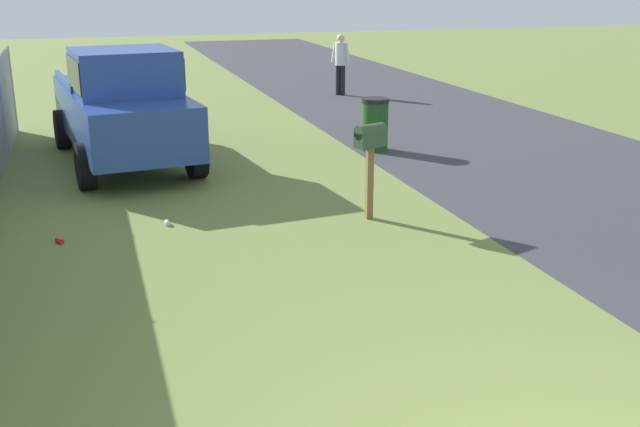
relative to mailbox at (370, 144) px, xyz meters
The scene contains 6 objects.
mailbox is the anchor object (origin of this frame).
pickup_truck 5.31m from the mailbox, 35.31° to the left, with size 5.15×2.53×2.09m.
trash_bin 4.39m from the mailbox, 22.08° to the right, with size 0.54×0.54×1.02m.
pedestrian 11.32m from the mailbox, 16.58° to the right, with size 0.36×0.47×1.69m.
litter_can_midfield_a 3.00m from the mailbox, 79.15° to the left, with size 0.07×0.07×0.12m, color silver.
litter_can_far_scatter 4.31m from the mailbox, 87.37° to the left, with size 0.07×0.07×0.12m, color red.
Camera 1 is at (-3.05, 2.81, 3.35)m, focal length 42.95 mm.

